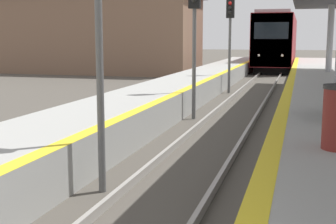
% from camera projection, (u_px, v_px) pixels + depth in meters
% --- Properties ---
extents(train, '(2.80, 17.70, 4.45)m').
position_uv_depth(train, '(278.00, 41.00, 39.50)').
color(train, black).
rests_on(train, ground).
extents(signal_near, '(0.36, 0.31, 4.34)m').
position_uv_depth(signal_near, '(98.00, 7.00, 7.37)').
color(signal_near, '#595959').
rests_on(signal_near, ground).
extents(signal_mid, '(0.36, 0.31, 4.34)m').
position_uv_depth(signal_mid, '(194.00, 22.00, 14.38)').
color(signal_mid, '#595959').
rests_on(signal_mid, ground).
extents(signal_far, '(0.36, 0.31, 4.34)m').
position_uv_depth(signal_far, '(230.00, 27.00, 21.37)').
color(signal_far, '#595959').
rests_on(signal_far, ground).
extents(station_building, '(14.42, 6.47, 5.62)m').
position_uv_depth(station_building, '(103.00, 34.00, 34.30)').
color(station_building, brown).
rests_on(station_building, ground).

